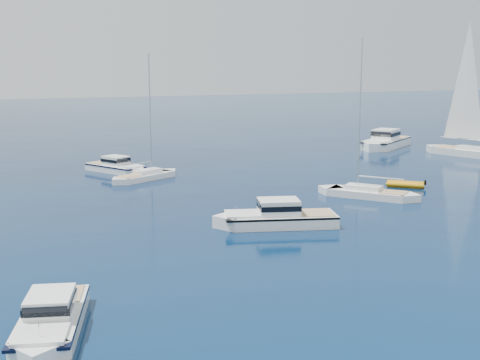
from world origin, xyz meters
The scene contains 8 objects.
motor_cruiser_left centered at (-22.40, 2.86, 0.00)m, with size 2.56×8.36×2.19m, color silver, non-canonical shape.
motor_cruiser_centre centered at (-5.29, 15.46, 0.00)m, with size 2.94×9.60×2.52m, color silver, non-canonical shape.
motor_cruiser_distant centered at (27.90, 48.54, 0.00)m, with size 3.83×12.51×3.28m, color white, non-canonical shape.
motor_cruiser_horizon centered at (-10.90, 42.93, 0.00)m, with size 2.60×8.49×2.23m, color white, non-canonical shape.
sailboat_mid_r centered at (6.58, 21.35, 0.00)m, with size 2.51×9.66×14.21m, color silver, non-canonical shape.
sailboat_centre centered at (-9.21, 37.47, 0.00)m, with size 2.31×8.90×13.08m, color white, non-canonical shape.
sailboat_sails_r centered at (33.17, 37.57, 0.00)m, with size 3.45×13.27×19.50m, color silver, non-canonical shape.
tender_yellow centered at (12.58, 23.95, 0.00)m, with size 2.00×3.65×0.95m, color orange, non-canonical shape.
Camera 1 is at (-24.91, -24.17, 11.51)m, focal length 47.26 mm.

